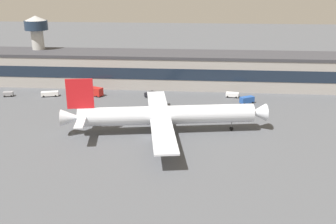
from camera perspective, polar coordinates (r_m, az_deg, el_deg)
The scene contains 10 objects.
ground_plane at distance 110.04m, azimuth -3.10°, elevation -3.89°, with size 600.00×600.00×0.00m, color #4C4F54.
terminal_building at distance 162.81m, azimuth -0.40°, elevation 6.42°, with size 190.09×19.02×13.94m.
airliner at distance 111.83m, azimuth -0.64°, elevation -0.46°, with size 60.27×51.89×16.88m.
control_tower at distance 178.34m, azimuth -18.87°, elevation 10.09°, with size 9.82×9.82×28.33m.
baggage_tug at distance 160.58m, azimuth -22.72°, elevation 2.54°, with size 3.98×2.82×1.85m.
pushback_tractor at distance 149.31m, azimuth 9.61°, elevation 2.59°, with size 5.19×3.41×1.75m.
belt_loader at distance 155.00m, azimuth -17.29°, elevation 2.64°, with size 6.70×3.65×1.95m.
follow_me_car at distance 147.91m, azimuth -2.74°, elevation 2.71°, with size 4.05×4.70×1.85m.
fuel_truck at distance 151.89m, azimuth -11.14°, elevation 3.12°, with size 8.82×5.92×3.35m.
crew_van at distance 142.55m, azimuth 11.74°, elevation 1.83°, with size 5.61×4.49×2.55m.
Camera 1 is at (14.32, -100.15, 43.28)m, focal length 40.83 mm.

